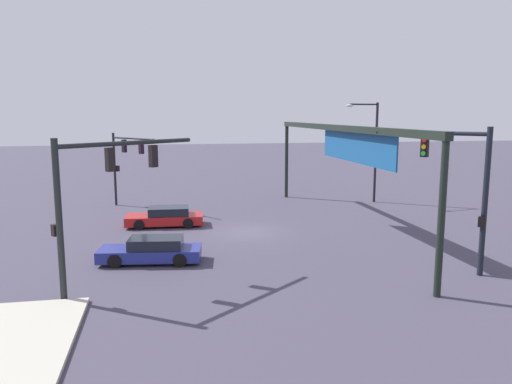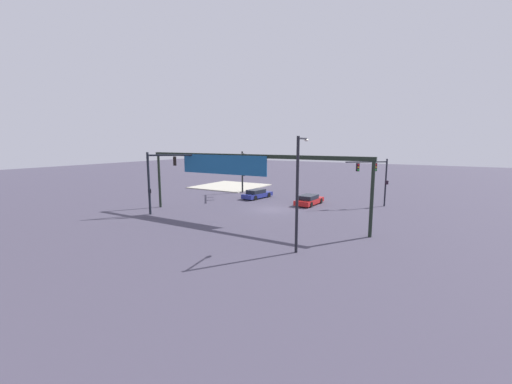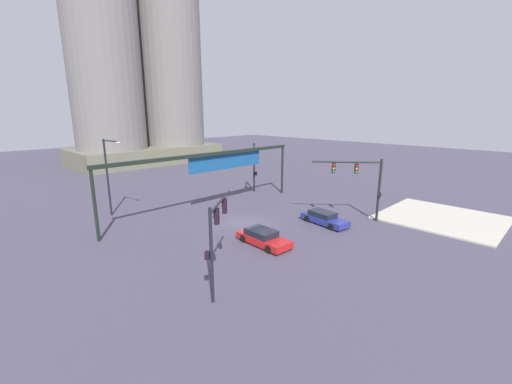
# 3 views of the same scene
# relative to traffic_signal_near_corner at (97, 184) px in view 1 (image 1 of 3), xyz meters

# --- Properties ---
(ground_plane) EXTENTS (176.53, 176.53, 0.00)m
(ground_plane) POSITION_rel_traffic_signal_near_corner_xyz_m (-8.48, 7.46, -4.29)
(ground_plane) COLOR #454051
(traffic_signal_near_corner) EXTENTS (4.33, 5.46, 6.14)m
(traffic_signal_near_corner) POSITION_rel_traffic_signal_near_corner_xyz_m (0.00, 0.00, 0.00)
(traffic_signal_near_corner) COLOR black
(traffic_signal_near_corner) RESTS_ON ground
(traffic_signal_opposite_side) EXTENTS (4.08, 3.58, 6.48)m
(traffic_signal_opposite_side) POSITION_rel_traffic_signal_near_corner_xyz_m (0.60, 15.42, -0.06)
(traffic_signal_opposite_side) COLOR black
(traffic_signal_opposite_side) RESTS_ON ground
(traffic_signal_cross_street) EXTENTS (4.34, 3.21, 5.58)m
(traffic_signal_cross_street) POSITION_rel_traffic_signal_near_corner_xyz_m (-18.03, -0.20, -0.36)
(traffic_signal_cross_street) COLOR black
(traffic_signal_cross_street) RESTS_ON ground
(streetlamp_curved_arm) EXTENTS (0.71, 2.87, 7.88)m
(streetlamp_curved_arm) POSITION_rel_traffic_signal_near_corner_xyz_m (-16.57, 18.87, 0.35)
(streetlamp_curved_arm) COLOR black
(streetlamp_curved_arm) RESTS_ON ground
(overhead_sign_gantry) EXTENTS (23.90, 0.43, 6.36)m
(overhead_sign_gantry) POSITION_rel_traffic_signal_near_corner_xyz_m (-7.76, 12.91, 1.09)
(overhead_sign_gantry) COLOR black
(overhead_sign_gantry) RESTS_ON ground
(sedan_car_approaching) EXTENTS (2.36, 4.97, 1.21)m
(sedan_car_approaching) POSITION_rel_traffic_signal_near_corner_xyz_m (-3.36, 1.93, -3.71)
(sedan_car_approaching) COLOR navy
(sedan_car_approaching) RESTS_ON ground
(sedan_car_waiting_far) EXTENTS (2.17, 4.86, 1.21)m
(sedan_car_waiting_far) POSITION_rel_traffic_signal_near_corner_xyz_m (-11.09, 2.66, -3.71)
(sedan_car_waiting_far) COLOR red
(sedan_car_waiting_far) RESTS_ON ground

